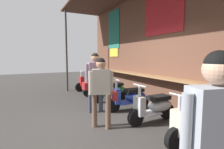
% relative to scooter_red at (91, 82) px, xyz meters
% --- Properties ---
extents(ground_plane, '(28.57, 28.57, 0.00)m').
position_rel_scooter_red_xyz_m(ground_plane, '(3.97, -1.08, -0.39)').
color(ground_plane, '#383533').
extents(market_stall_facade, '(10.21, 2.22, 3.85)m').
position_rel_scooter_red_xyz_m(market_stall_facade, '(3.97, 0.82, 1.72)').
color(market_stall_facade, brown).
rests_on(market_stall_facade, ground_plane).
extents(scooter_red, '(0.49, 1.40, 0.97)m').
position_rel_scooter_red_xyz_m(scooter_red, '(0.00, 0.00, 0.00)').
color(scooter_red, red).
rests_on(scooter_red, ground_plane).
extents(scooter_teal, '(0.46, 1.40, 0.97)m').
position_rel_scooter_red_xyz_m(scooter_teal, '(1.19, 0.00, 0.00)').
color(scooter_teal, '#197075').
rests_on(scooter_teal, ground_plane).
extents(scooter_green, '(0.46, 1.40, 0.97)m').
position_rel_scooter_red_xyz_m(scooter_green, '(2.24, 0.00, 0.00)').
color(scooter_green, '#237533').
rests_on(scooter_green, ground_plane).
extents(scooter_blue, '(0.49, 1.40, 0.97)m').
position_rel_scooter_red_xyz_m(scooter_blue, '(3.44, 0.00, 0.00)').
color(scooter_blue, '#233D9E').
rests_on(scooter_blue, ground_plane).
extents(scooter_silver, '(0.46, 1.40, 0.97)m').
position_rel_scooter_red_xyz_m(scooter_silver, '(4.52, 0.00, 0.00)').
color(scooter_silver, '#B2B5BA').
rests_on(scooter_silver, ground_plane).
extents(scooter_cream, '(0.46, 1.40, 0.97)m').
position_rel_scooter_red_xyz_m(scooter_cream, '(5.67, 0.00, 0.00)').
color(scooter_cream, beige).
rests_on(scooter_cream, ground_plane).
extents(shopper_with_handbag, '(0.36, 0.67, 1.66)m').
position_rel_scooter_red_xyz_m(shopper_with_handbag, '(6.95, -1.56, 0.62)').
color(shopper_with_handbag, '#999EA8').
rests_on(shopper_with_handbag, ground_plane).
extents(shopper_browsing, '(0.39, 0.65, 1.59)m').
position_rel_scooter_red_xyz_m(shopper_browsing, '(4.25, -1.31, 0.57)').
color(shopper_browsing, brown).
rests_on(shopper_browsing, ground_plane).
extents(shopper_passing, '(0.26, 0.66, 1.72)m').
position_rel_scooter_red_xyz_m(shopper_passing, '(3.14, -1.04, 0.67)').
color(shopper_passing, '#383D4C').
rests_on(shopper_passing, ground_plane).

